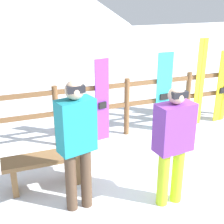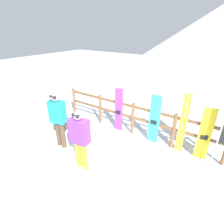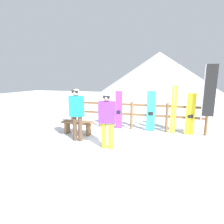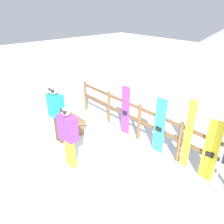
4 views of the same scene
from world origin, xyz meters
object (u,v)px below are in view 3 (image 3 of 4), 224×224
snowboard_cyan (151,112)px  ski_pair_yellow (174,110)px  bench (78,125)px  rental_flag (207,95)px  person_purple (107,118)px  snowboard_yellow (190,114)px  person_teal (77,111)px  snowboard_purple (119,110)px

snowboard_cyan → ski_pair_yellow: 0.82m
bench → rental_flag: bearing=12.3°
person_purple → ski_pair_yellow: (1.86, 2.09, -0.02)m
person_purple → snowboard_cyan: (1.05, 2.08, -0.14)m
bench → snowboard_yellow: (3.90, 1.15, 0.41)m
bench → person_teal: 0.95m
person_purple → rental_flag: size_ratio=0.64×
snowboard_cyan → snowboard_purple: bearing=-180.0°
ski_pair_yellow → bench: bearing=-160.8°
snowboard_cyan → ski_pair_yellow: size_ratio=0.88×
person_purple → rental_flag: 3.48m
bench → ski_pair_yellow: (3.32, 1.16, 0.55)m
person_teal → snowboard_cyan: 2.82m
person_teal → snowboard_cyan: (2.18, 1.77, -0.21)m
snowboard_yellow → rental_flag: size_ratio=0.61×
bench → rental_flag: rental_flag is taller
bench → rental_flag: size_ratio=0.47×
person_purple → snowboard_yellow: (2.44, 2.08, -0.16)m
snowboard_purple → rental_flag: 3.18m
bench → snowboard_yellow: bearing=16.5°
snowboard_yellow → rental_flag: (0.43, -0.21, 0.73)m
bench → person_purple: bearing=-32.5°
bench → person_purple: size_ratio=0.72×
person_purple → snowboard_cyan: 2.33m
snowboard_purple → snowboard_yellow: bearing=-0.0°
bench → ski_pair_yellow: bearing=19.2°
person_purple → ski_pair_yellow: bearing=48.3°
person_teal → bench: bearing=117.8°
snowboard_yellow → person_teal: bearing=-153.7°
snowboard_cyan → person_purple: bearing=-116.7°
snowboard_purple → bench: bearing=-137.2°
ski_pair_yellow → snowboard_cyan: bearing=-179.8°
rental_flag → snowboard_cyan: bearing=173.4°
snowboard_purple → rental_flag: rental_flag is taller
snowboard_purple → snowboard_cyan: (1.26, 0.00, 0.01)m
bench → ski_pair_yellow: 3.56m
person_teal → person_purple: bearing=-15.5°
snowboard_purple → snowboard_cyan: snowboard_cyan is taller
ski_pair_yellow → snowboard_yellow: size_ratio=1.17×
snowboard_cyan → snowboard_yellow: snowboard_cyan is taller
ski_pair_yellow → rental_flag: size_ratio=0.72×
bench → snowboard_cyan: bearing=24.7°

